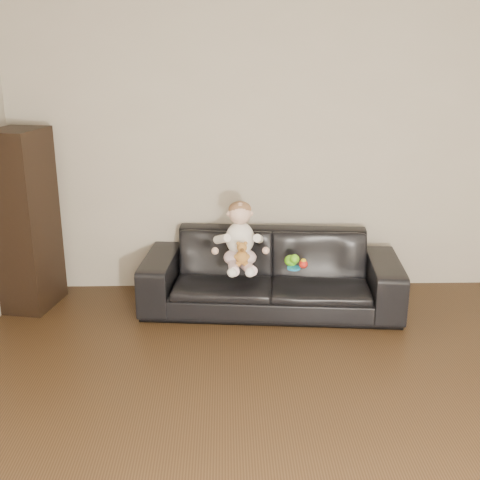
{
  "coord_description": "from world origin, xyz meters",
  "views": [
    {
      "loc": [
        -0.65,
        -2.45,
        2.09
      ],
      "look_at": [
        -0.53,
        2.15,
        0.63
      ],
      "focal_mm": 45.0,
      "sensor_mm": 36.0,
      "label": 1
    }
  ],
  "objects_px": {
    "sofa": "(271,272)",
    "cabinet": "(25,220)",
    "baby": "(240,239)",
    "toy_rattle": "(303,264)",
    "teddy_bear": "(242,254)",
    "toy_green": "(291,261)",
    "toy_blue_disc": "(294,268)"
  },
  "relations": [
    {
      "from": "sofa",
      "to": "cabinet",
      "type": "distance_m",
      "value": 2.07
    },
    {
      "from": "baby",
      "to": "toy_rattle",
      "type": "height_order",
      "value": "baby"
    },
    {
      "from": "baby",
      "to": "toy_rattle",
      "type": "relative_size",
      "value": 7.58
    },
    {
      "from": "sofa",
      "to": "teddy_bear",
      "type": "relative_size",
      "value": 11.2
    },
    {
      "from": "cabinet",
      "to": "toy_green",
      "type": "xyz_separation_m",
      "value": [
        2.18,
        -0.21,
        -0.29
      ]
    },
    {
      "from": "teddy_bear",
      "to": "toy_rattle",
      "type": "relative_size",
      "value": 2.68
    },
    {
      "from": "sofa",
      "to": "baby",
      "type": "xyz_separation_m",
      "value": [
        -0.26,
        -0.12,
        0.33
      ]
    },
    {
      "from": "cabinet",
      "to": "teddy_bear",
      "type": "xyz_separation_m",
      "value": [
        1.77,
        -0.38,
        -0.18
      ]
    },
    {
      "from": "sofa",
      "to": "toy_green",
      "type": "bearing_deg",
      "value": -31.21
    },
    {
      "from": "baby",
      "to": "toy_rattle",
      "type": "bearing_deg",
      "value": -16.95
    },
    {
      "from": "teddy_bear",
      "to": "toy_blue_disc",
      "type": "xyz_separation_m",
      "value": [
        0.42,
        0.09,
        -0.16
      ]
    },
    {
      "from": "baby",
      "to": "toy_green",
      "type": "distance_m",
      "value": 0.46
    },
    {
      "from": "sofa",
      "to": "baby",
      "type": "relative_size",
      "value": 3.96
    },
    {
      "from": "teddy_bear",
      "to": "baby",
      "type": "bearing_deg",
      "value": 73.29
    },
    {
      "from": "baby",
      "to": "toy_green",
      "type": "height_order",
      "value": "baby"
    },
    {
      "from": "cabinet",
      "to": "toy_blue_disc",
      "type": "relative_size",
      "value": 13.89
    },
    {
      "from": "toy_green",
      "to": "toy_rattle",
      "type": "xyz_separation_m",
      "value": [
        0.09,
        -0.06,
        -0.01
      ]
    },
    {
      "from": "baby",
      "to": "toy_blue_disc",
      "type": "distance_m",
      "value": 0.49
    },
    {
      "from": "cabinet",
      "to": "teddy_bear",
      "type": "bearing_deg",
      "value": -0.87
    },
    {
      "from": "toy_green",
      "to": "toy_rattle",
      "type": "distance_m",
      "value": 0.11
    },
    {
      "from": "toy_green",
      "to": "baby",
      "type": "bearing_deg",
      "value": -179.52
    },
    {
      "from": "toy_rattle",
      "to": "sofa",
      "type": "bearing_deg",
      "value": 144.63
    },
    {
      "from": "sofa",
      "to": "baby",
      "type": "bearing_deg",
      "value": -150.42
    },
    {
      "from": "cabinet",
      "to": "toy_blue_disc",
      "type": "height_order",
      "value": "cabinet"
    },
    {
      "from": "teddy_bear",
      "to": "toy_green",
      "type": "height_order",
      "value": "teddy_bear"
    },
    {
      "from": "cabinet",
      "to": "teddy_bear",
      "type": "relative_size",
      "value": 7.89
    },
    {
      "from": "baby",
      "to": "teddy_bear",
      "type": "distance_m",
      "value": 0.18
    },
    {
      "from": "toy_blue_disc",
      "to": "toy_rattle",
      "type": "bearing_deg",
      "value": 10.47
    },
    {
      "from": "baby",
      "to": "toy_green",
      "type": "bearing_deg",
      "value": -9.99
    },
    {
      "from": "cabinet",
      "to": "toy_green",
      "type": "bearing_deg",
      "value": 5.58
    },
    {
      "from": "toy_blue_disc",
      "to": "teddy_bear",
      "type": "bearing_deg",
      "value": -167.94
    },
    {
      "from": "baby",
      "to": "teddy_bear",
      "type": "bearing_deg",
      "value": -96.93
    }
  ]
}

